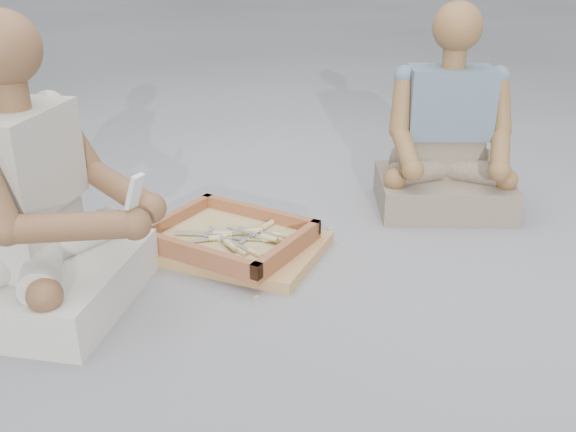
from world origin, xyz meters
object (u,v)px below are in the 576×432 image
(carved_panel, at_px, (231,246))
(companion, at_px, (447,144))
(craftsman, at_px, (42,215))
(tool_tray, at_px, (229,237))

(carved_panel, bearing_deg, companion, 45.09)
(carved_panel, relative_size, craftsman, 0.73)
(companion, bearing_deg, carved_panel, 27.79)
(craftsman, bearing_deg, tool_tray, 134.45)
(craftsman, bearing_deg, carved_panel, 135.65)
(carved_panel, height_order, tool_tray, tool_tray)
(carved_panel, distance_m, craftsman, 0.72)
(carved_panel, distance_m, companion, 1.04)
(carved_panel, distance_m, tool_tray, 0.05)
(carved_panel, xyz_separation_m, tool_tray, (0.00, -0.02, 0.05))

